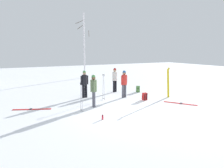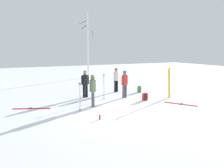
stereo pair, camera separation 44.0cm
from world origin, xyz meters
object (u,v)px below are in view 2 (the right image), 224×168
at_px(water_bottle_0, 100,117).
at_px(ski_poles_0, 104,86).
at_px(person_0, 93,88).
at_px(ski_pair_lying_1, 32,109).
at_px(ski_poles_1, 80,96).
at_px(person_3, 125,82).
at_px(person_1, 85,82).
at_px(birch_tree_4, 88,45).
at_px(ski_pair_lying_0, 181,104).
at_px(backpack_0, 145,97).
at_px(ski_pair_planted_0, 169,83).
at_px(person_2, 116,78).
at_px(backpack_1, 139,89).

bearing_deg(water_bottle_0, ski_poles_0, 63.46).
bearing_deg(person_0, water_bottle_0, -103.31).
height_order(ski_pair_lying_1, ski_poles_1, ski_poles_1).
bearing_deg(person_3, person_1, 152.68).
xyz_separation_m(water_bottle_0, birch_tree_4, (4.36, 13.59, 3.41)).
bearing_deg(ski_poles_0, ski_pair_lying_0, -40.62).
distance_m(person_0, ski_poles_0, 1.69).
bearing_deg(ski_poles_1, water_bottle_0, -77.61).
distance_m(ski_pair_lying_1, backpack_0, 6.39).
bearing_deg(ski_poles_0, birch_tree_4, 75.26).
relative_size(ski_pair_planted_0, ski_poles_0, 1.22).
height_order(ski_poles_0, birch_tree_4, birch_tree_4).
distance_m(person_0, ski_pair_lying_1, 3.31).
relative_size(person_0, person_3, 1.00).
height_order(person_1, ski_poles_0, person_1).
height_order(person_2, ski_pair_lying_0, person_2).
distance_m(person_1, backpack_0, 3.83).
relative_size(ski_pair_lying_1, water_bottle_0, 8.61).
xyz_separation_m(ski_poles_1, backpack_1, (5.22, 2.64, -0.54)).
distance_m(person_1, ski_poles_0, 1.36).
height_order(ski_pair_planted_0, ski_pair_lying_1, ski_pair_planted_0).
bearing_deg(ski_poles_1, ski_pair_lying_0, -12.63).
bearing_deg(person_3, backpack_1, 29.50).
distance_m(person_1, ski_pair_lying_1, 3.75).
bearing_deg(ski_pair_lying_1, person_2, 18.78).
xyz_separation_m(person_2, ski_pair_lying_0, (1.63, -4.69, -0.97)).
height_order(person_3, birch_tree_4, birch_tree_4).
height_order(ski_poles_1, birch_tree_4, birch_tree_4).
bearing_deg(backpack_1, person_1, 177.98).
bearing_deg(person_3, backpack_0, -59.12).
bearing_deg(person_0, backpack_1, 26.40).
distance_m(person_0, person_3, 2.83).
distance_m(ski_pair_lying_0, ski_pair_lying_1, 8.02).
distance_m(person_2, ski_pair_lying_1, 6.33).
bearing_deg(ski_pair_planted_0, water_bottle_0, -159.89).
bearing_deg(ski_poles_0, backpack_1, 16.55).
xyz_separation_m(ski_pair_lying_0, ski_poles_1, (-5.42, 1.21, 0.75)).
height_order(ski_pair_planted_0, backpack_1, ski_pair_planted_0).
distance_m(person_2, water_bottle_0, 6.22).
relative_size(person_0, backpack_0, 3.90).
bearing_deg(ski_pair_planted_0, backpack_0, 178.85).
distance_m(person_3, water_bottle_0, 4.59).
bearing_deg(person_0, ski_poles_1, -150.99).
relative_size(person_1, person_2, 1.00).
distance_m(backpack_1, water_bottle_0, 6.48).
bearing_deg(backpack_0, ski_poles_0, 149.51).
distance_m(ski_pair_lying_1, ski_poles_1, 2.70).
xyz_separation_m(ski_pair_lying_1, ski_poles_1, (2.14, -1.46, 0.75)).
relative_size(person_2, ski_poles_0, 1.11).
xyz_separation_m(person_2, ski_pair_lying_1, (-5.93, -2.02, -0.97)).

